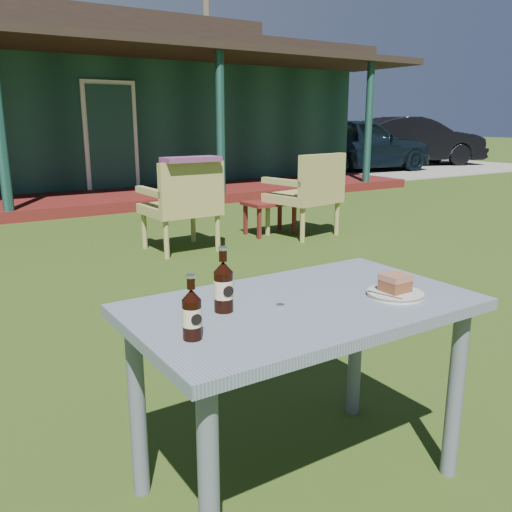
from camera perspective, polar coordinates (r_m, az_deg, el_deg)
ground at (r=3.47m, az=-11.84°, el=-8.78°), size 80.00×80.00×0.00m
gravel_strip at (r=16.40m, az=12.55°, el=9.12°), size 9.00×6.00×0.02m
tree_mid at (r=22.16m, az=-23.50°, el=21.86°), size 0.28×0.28×9.50m
tree_right at (r=23.03m, az=-5.27°, el=24.45°), size 0.28×0.28×11.00m
car_near at (r=14.87m, az=10.50°, el=11.49°), size 4.35×2.03×1.44m
car_far at (r=17.42m, az=16.01°, el=11.53°), size 4.63×2.85×1.44m
cafe_table at (r=1.93m, az=4.88°, el=-7.65°), size 1.20×0.70×0.72m
plate at (r=2.01m, az=14.44°, el=-3.85°), size 0.20×0.20×0.01m
cake_slice at (r=2.01m, az=14.44°, el=-2.73°), size 0.09×0.09×0.06m
fork at (r=1.95m, az=13.37°, el=-4.04°), size 0.05×0.14×0.00m
cola_bottle_near at (r=1.77m, az=-3.44°, el=-3.16°), size 0.06×0.07×0.22m
cola_bottle_far at (r=1.56m, az=-6.76°, el=-6.04°), size 0.06×0.06×0.19m
bottle_cap at (r=1.84m, az=2.57°, el=-5.22°), size 0.03×0.03×0.01m
armchair_left at (r=5.62m, az=-7.62°, el=5.74°), size 0.71×0.67×0.94m
armchair_right at (r=6.36m, az=5.60°, el=6.91°), size 0.82×0.78×0.97m
floral_throw at (r=5.41m, az=-6.85°, el=10.07°), size 0.59×0.25×0.05m
side_table at (r=6.47m, az=1.48°, el=5.27°), size 0.60×0.40×0.40m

